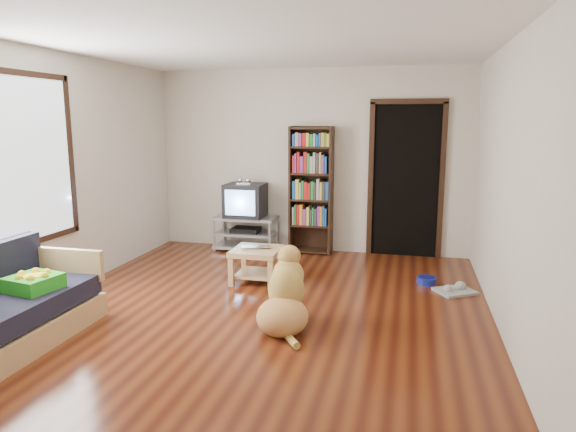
% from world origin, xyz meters
% --- Properties ---
extents(ground, '(5.00, 5.00, 0.00)m').
position_xyz_m(ground, '(0.00, 0.00, 0.00)').
color(ground, '#5C270F').
rests_on(ground, ground).
extents(ceiling, '(5.00, 5.00, 0.00)m').
position_xyz_m(ceiling, '(0.00, 0.00, 2.60)').
color(ceiling, white).
rests_on(ceiling, ground).
extents(wall_back, '(4.50, 0.00, 4.50)m').
position_xyz_m(wall_back, '(0.00, 2.50, 1.30)').
color(wall_back, beige).
rests_on(wall_back, ground).
extents(wall_front, '(4.50, 0.00, 4.50)m').
position_xyz_m(wall_front, '(0.00, -2.50, 1.30)').
color(wall_front, beige).
rests_on(wall_front, ground).
extents(wall_left, '(0.00, 5.00, 5.00)m').
position_xyz_m(wall_left, '(-2.25, 0.00, 1.30)').
color(wall_left, beige).
rests_on(wall_left, ground).
extents(wall_right, '(0.00, 5.00, 5.00)m').
position_xyz_m(wall_right, '(2.25, 0.00, 1.30)').
color(wall_right, beige).
rests_on(wall_right, ground).
extents(green_cushion, '(0.44, 0.44, 0.13)m').
position_xyz_m(green_cushion, '(-1.75, -1.08, 0.48)').
color(green_cushion, green).
rests_on(green_cushion, sofa).
extents(laptop, '(0.38, 0.30, 0.03)m').
position_xyz_m(laptop, '(-0.30, 0.81, 0.41)').
color(laptop, silver).
rests_on(laptop, coffee_table).
extents(dog_bowl, '(0.22, 0.22, 0.08)m').
position_xyz_m(dog_bowl, '(1.65, 1.22, 0.04)').
color(dog_bowl, navy).
rests_on(dog_bowl, ground).
extents(grey_rag, '(0.51, 0.48, 0.03)m').
position_xyz_m(grey_rag, '(1.95, 0.97, 0.01)').
color(grey_rag, gray).
rests_on(grey_rag, ground).
extents(window, '(0.03, 1.46, 1.70)m').
position_xyz_m(window, '(-2.23, -0.50, 1.50)').
color(window, white).
rests_on(window, wall_left).
extents(doorway, '(1.03, 0.05, 2.19)m').
position_xyz_m(doorway, '(1.35, 2.48, 1.12)').
color(doorway, black).
rests_on(doorway, wall_back).
extents(tv_stand, '(0.90, 0.45, 0.50)m').
position_xyz_m(tv_stand, '(-0.90, 2.25, 0.27)').
color(tv_stand, '#99999E').
rests_on(tv_stand, ground).
extents(crt_tv, '(0.55, 0.52, 0.58)m').
position_xyz_m(crt_tv, '(-0.90, 2.27, 0.74)').
color(crt_tv, black).
rests_on(crt_tv, tv_stand).
extents(bookshelf, '(0.60, 0.30, 1.80)m').
position_xyz_m(bookshelf, '(0.05, 2.34, 1.00)').
color(bookshelf, black).
rests_on(bookshelf, ground).
extents(coffee_table, '(0.55, 0.55, 0.40)m').
position_xyz_m(coffee_table, '(-0.30, 0.84, 0.28)').
color(coffee_table, tan).
rests_on(coffee_table, ground).
extents(dog, '(0.49, 0.90, 0.75)m').
position_xyz_m(dog, '(0.34, -0.39, 0.27)').
color(dog, tan).
rests_on(dog, ground).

